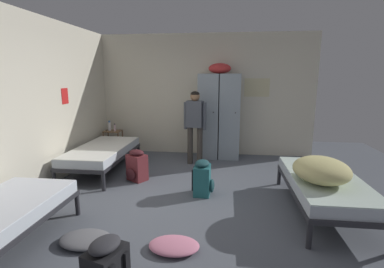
# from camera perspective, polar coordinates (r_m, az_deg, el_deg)

# --- Properties ---
(ground_plane) EXTENTS (8.47, 8.47, 0.00)m
(ground_plane) POSITION_cam_1_polar(r_m,az_deg,el_deg) (4.33, -0.44, -13.14)
(ground_plane) COLOR #565B66
(room_backdrop) EXTENTS (4.89, 5.35, 2.73)m
(room_backdrop) POSITION_cam_1_polar(r_m,az_deg,el_deg) (5.49, -11.82, 6.72)
(room_backdrop) COLOR beige
(room_backdrop) RESTS_ON ground_plane
(locker_bank) EXTENTS (0.90, 0.55, 2.07)m
(locker_bank) POSITION_cam_1_polar(r_m,az_deg,el_deg) (6.32, 5.40, 3.90)
(locker_bank) COLOR #8C99A3
(locker_bank) RESTS_ON ground_plane
(shelf_unit) EXTENTS (0.38, 0.30, 0.57)m
(shelf_unit) POSITION_cam_1_polar(r_m,az_deg,el_deg) (6.84, -15.45, -1.20)
(shelf_unit) COLOR brown
(shelf_unit) RESTS_ON ground_plane
(bed_right) EXTENTS (0.90, 1.90, 0.49)m
(bed_right) POSITION_cam_1_polar(r_m,az_deg,el_deg) (4.27, 24.94, -9.11)
(bed_right) COLOR #28282D
(bed_right) RESTS_ON ground_plane
(bed_left_rear) EXTENTS (0.90, 1.90, 0.49)m
(bed_left_rear) POSITION_cam_1_polar(r_m,az_deg,el_deg) (5.71, -17.51, -3.45)
(bed_left_rear) COLOR #28282D
(bed_left_rear) RESTS_ON ground_plane
(bedding_heap) EXTENTS (0.69, 0.80, 0.31)m
(bedding_heap) POSITION_cam_1_polar(r_m,az_deg,el_deg) (3.98, 24.42, -6.52)
(bedding_heap) COLOR #D1C67F
(bedding_heap) RESTS_ON bed_right
(person_traveler) EXTENTS (0.47, 0.25, 1.50)m
(person_traveler) POSITION_cam_1_polar(r_m,az_deg,el_deg) (5.79, 0.59, 2.62)
(person_traveler) COLOR #3D3833
(person_traveler) RESTS_ON ground_plane
(water_bottle) EXTENTS (0.07, 0.07, 0.22)m
(water_bottle) POSITION_cam_1_polar(r_m,az_deg,el_deg) (6.83, -16.16, 1.53)
(water_bottle) COLOR white
(water_bottle) RESTS_ON shelf_unit
(lotion_bottle) EXTENTS (0.05, 0.05, 0.17)m
(lotion_bottle) POSITION_cam_1_polar(r_m,az_deg,el_deg) (6.72, -15.17, 1.22)
(lotion_bottle) COLOR beige
(lotion_bottle) RESTS_ON shelf_unit
(backpack_teal) EXTENTS (0.34, 0.33, 0.55)m
(backpack_teal) POSITION_cam_1_polar(r_m,az_deg,el_deg) (4.44, 2.18, -8.85)
(backpack_teal) COLOR #23666B
(backpack_teal) RESTS_ON ground_plane
(backpack_maroon) EXTENTS (0.40, 0.41, 0.55)m
(backpack_maroon) POSITION_cam_1_polar(r_m,az_deg,el_deg) (5.11, -11.00, -6.30)
(backpack_maroon) COLOR maroon
(backpack_maroon) RESTS_ON ground_plane
(clothes_pile_grey) EXTENTS (0.58, 0.42, 0.10)m
(clothes_pile_grey) POSITION_cam_1_polar(r_m,az_deg,el_deg) (3.53, -20.49, -19.10)
(clothes_pile_grey) COLOR slate
(clothes_pile_grey) RESTS_ON ground_plane
(clothes_pile_pink) EXTENTS (0.54, 0.39, 0.09)m
(clothes_pile_pink) POSITION_cam_1_polar(r_m,az_deg,el_deg) (3.25, -3.61, -21.34)
(clothes_pile_pink) COLOR pink
(clothes_pile_pink) RESTS_ON ground_plane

